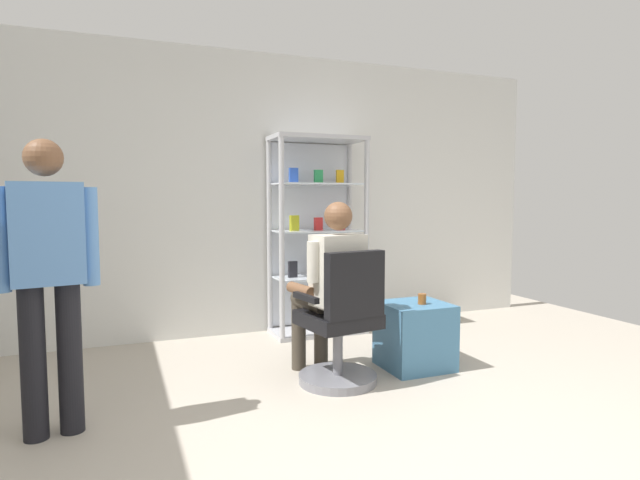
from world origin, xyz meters
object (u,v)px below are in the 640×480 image
Objects in this scene: seated_shopkeeper at (330,282)px; storage_crate at (415,335)px; office_chair at (342,330)px; tea_glass at (422,299)px; standing_customer at (48,269)px; display_cabinet_main at (315,234)px.

storage_crate is at bearing -2.09° from seated_shopkeeper.
office_chair reaches higher than tea_glass.
seated_shopkeeper is 2.55× the size of storage_crate.
office_chair is 0.70m from storage_crate.
seated_shopkeeper is 15.92× the size of tea_glass.
standing_customer is (-2.48, -0.26, 0.68)m from storage_crate.
office_chair is at bearing -172.99° from tea_glass.
seated_shopkeeper reaches higher than office_chair.
display_cabinet_main is at bearing 104.53° from tea_glass.
storage_crate is at bearing 11.32° from office_chair.
office_chair is (-0.35, -1.45, -0.57)m from display_cabinet_main.
seated_shopkeeper reaches higher than storage_crate.
tea_glass is at bearing -75.47° from display_cabinet_main.
seated_shopkeeper is at bearing 99.29° from office_chair.
storage_crate is at bearing 121.24° from tea_glass.
tea_glass is at bearing -5.79° from seated_shopkeeper.
seated_shopkeeper is 1.81m from standing_customer.
storage_crate is at bearing 6.05° from standing_customer.
seated_shopkeeper is at bearing 9.22° from standing_customer.
standing_customer is (-1.80, -0.13, 0.54)m from office_chair.
tea_glass is at bearing 7.01° from office_chair.
seated_shopkeeper is 0.84m from storage_crate.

